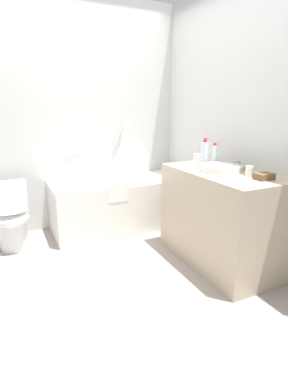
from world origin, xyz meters
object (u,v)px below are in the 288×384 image
object	(u,v)px
toilet	(11,218)
amenity_basket	(264,176)
water_bottle_1	(204,153)
drinking_glass_0	(197,159)
bathtub	(120,202)
sink_basin	(220,168)
sink_faucet	(238,165)
drinking_glass_1	(250,171)
water_bottle_0	(205,152)
water_bottle_2	(214,155)

from	to	relation	value
toilet	amenity_basket	distance (m)	2.43
toilet	water_bottle_1	size ratio (longest dim) A/B	2.75
water_bottle_1	drinking_glass_0	xyz separation A→B (m)	(-0.00, 0.11, -0.07)
bathtub	toilet	world-z (taller)	bathtub
sink_basin	drinking_glass_0	bearing A→B (deg)	87.37
sink_faucet	water_bottle_1	world-z (taller)	water_bottle_1
drinking_glass_0	drinking_glass_1	xyz separation A→B (m)	(0.06, -0.65, -0.01)
water_bottle_0	drinking_glass_0	world-z (taller)	water_bottle_0
sink_faucet	drinking_glass_1	size ratio (longest dim) A/B	1.79
toilet	sink_faucet	xyz separation A→B (m)	(1.91, -1.12, 0.58)
water_bottle_2	drinking_glass_1	distance (m)	0.48
amenity_basket	drinking_glass_0	bearing A→B (deg)	95.86
water_bottle_0	water_bottle_2	xyz separation A→B (m)	(0.00, -0.15, -0.02)
bathtub	toilet	bearing A→B (deg)	-178.46
sink_basin	water_bottle_2	xyz separation A→B (m)	(0.09, 0.21, 0.08)
water_bottle_1	amenity_basket	world-z (taller)	water_bottle_1
toilet	water_bottle_1	bearing A→B (deg)	61.88
drinking_glass_0	sink_basin	bearing A→B (deg)	-92.63
bathtub	water_bottle_0	size ratio (longest dim) A/B	6.26
sink_faucet	drinking_glass_1	world-z (taller)	drinking_glass_1
water_bottle_1	sink_basin	bearing A→B (deg)	-94.74
toilet	sink_faucet	size ratio (longest dim) A/B	4.49
sink_faucet	water_bottle_1	distance (m)	0.34
drinking_glass_1	bathtub	bearing A→B (deg)	112.51
sink_basin	sink_faucet	size ratio (longest dim) A/B	2.31
water_bottle_1	drinking_glass_1	distance (m)	0.55
drinking_glass_1	sink_basin	bearing A→B (deg)	106.05
drinking_glass_0	drinking_glass_1	bearing A→B (deg)	-84.80
water_bottle_2	drinking_glass_1	size ratio (longest dim) A/B	2.58
sink_faucet	water_bottle_1	bearing A→B (deg)	123.80
sink_faucet	water_bottle_2	xyz separation A→B (m)	(-0.11, 0.21, 0.07)
sink_basin	water_bottle_0	xyz separation A→B (m)	(0.09, 0.36, 0.09)
amenity_basket	toilet	bearing A→B (deg)	139.94
bathtub	water_bottle_0	world-z (taller)	bathtub
water_bottle_2	drinking_glass_1	xyz separation A→B (m)	(-0.02, -0.48, -0.06)
sink_basin	amenity_basket	size ratio (longest dim) A/B	2.51
amenity_basket	water_bottle_1	bearing A→B (deg)	96.42
amenity_basket	sink_basin	bearing A→B (deg)	103.73
toilet	water_bottle_0	world-z (taller)	water_bottle_0
bathtub	drinking_glass_0	world-z (taller)	bathtub
toilet	water_bottle_1	xyz separation A→B (m)	(1.73, -0.84, 0.66)
water_bottle_1	drinking_glass_0	bearing A→B (deg)	92.46
water_bottle_0	drinking_glass_0	size ratio (longest dim) A/B	2.50
water_bottle_0	drinking_glass_0	distance (m)	0.10
water_bottle_0	water_bottle_2	bearing A→B (deg)	-89.98
sink_faucet	amenity_basket	bearing A→B (deg)	-104.72
sink_basin	drinking_glass_0	size ratio (longest dim) A/B	3.49
toilet	bathtub	bearing A→B (deg)	89.46
sink_basin	water_bottle_1	bearing A→B (deg)	85.26
sink_faucet	drinking_glass_0	xyz separation A→B (m)	(-0.19, 0.38, 0.02)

